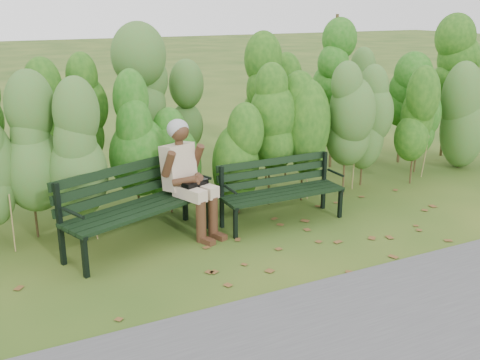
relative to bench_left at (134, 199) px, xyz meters
name	(u,v)px	position (x,y,z in m)	size (l,w,h in m)	color
ground	(254,251)	(1.13, -0.81, -0.54)	(80.00, 80.00, 0.00)	#224513
footpath	(381,354)	(1.13, -3.01, -0.54)	(60.00, 2.50, 0.01)	#474749
hedge_band	(190,114)	(1.13, 1.05, 0.71)	(11.04, 1.67, 2.42)	#47381E
leaf_litter	(247,252)	(1.05, -0.80, -0.54)	(5.88, 1.99, 0.01)	brown
bench_left	(134,199)	(0.00, 0.00, 0.00)	(1.94, 1.22, 0.92)	black
bench_right	(279,186)	(1.86, -0.12, -0.07)	(1.60, 0.53, 0.80)	black
seated_woman	(187,171)	(0.67, 0.05, 0.24)	(0.65, 0.88, 1.39)	beige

